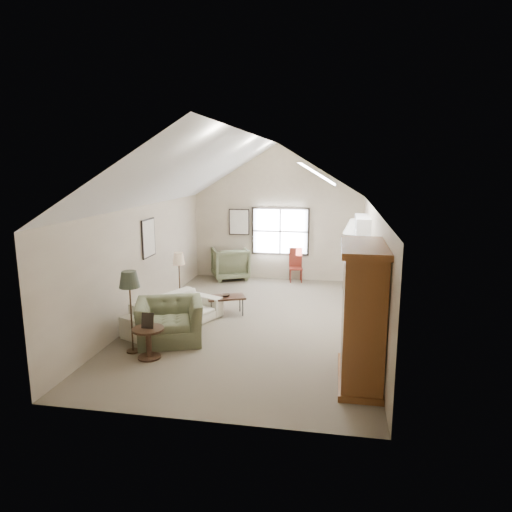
% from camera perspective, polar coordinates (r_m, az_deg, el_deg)
% --- Properties ---
extents(room_shell, '(5.01, 8.01, 4.00)m').
position_cam_1_polar(room_shell, '(9.52, -0.43, 10.25)').
color(room_shell, '#726651').
rests_on(room_shell, ground).
extents(window, '(1.72, 0.08, 1.42)m').
position_cam_1_polar(window, '(13.56, 3.05, 3.10)').
color(window, black).
rests_on(window, room_shell).
extents(skylight, '(0.80, 1.20, 0.52)m').
position_cam_1_polar(skylight, '(10.27, 7.77, 10.30)').
color(skylight, white).
rests_on(skylight, room_shell).
extents(wall_art, '(1.97, 3.71, 0.88)m').
position_cam_1_polar(wall_art, '(11.98, -7.60, 3.27)').
color(wall_art, black).
rests_on(wall_art, room_shell).
extents(armoire, '(0.60, 1.50, 2.20)m').
position_cam_1_polar(armoire, '(7.34, 13.15, -7.12)').
color(armoire, brown).
rests_on(armoire, ground).
extents(tv_alcove, '(0.32, 1.30, 2.10)m').
position_cam_1_polar(tv_alcove, '(11.20, 12.96, -0.48)').
color(tv_alcove, white).
rests_on(tv_alcove, ground).
extents(media_console, '(0.34, 1.18, 0.60)m').
position_cam_1_polar(media_console, '(11.40, 12.68, -4.66)').
color(media_console, '#382316').
rests_on(media_console, ground).
extents(tv_panel, '(0.05, 0.90, 0.55)m').
position_cam_1_polar(tv_panel, '(11.25, 12.81, -1.62)').
color(tv_panel, black).
rests_on(tv_panel, media_console).
extents(sofa, '(1.72, 2.40, 0.65)m').
position_cam_1_polar(sofa, '(9.86, -10.15, -6.92)').
color(sofa, beige).
rests_on(sofa, ground).
extents(armchair_near, '(1.54, 1.45, 0.81)m').
position_cam_1_polar(armchair_near, '(9.11, -10.73, -7.97)').
color(armchair_near, '#5D5E42').
rests_on(armchair_near, ground).
extents(armchair_far, '(1.36, 1.37, 0.95)m').
position_cam_1_polar(armchair_far, '(13.74, -3.24, -0.92)').
color(armchair_far, '#686F4D').
rests_on(armchair_far, ground).
extents(coffee_table, '(0.97, 0.77, 0.44)m').
position_cam_1_polar(coffee_table, '(10.52, -3.78, -6.21)').
color(coffee_table, '#3E2119').
rests_on(coffee_table, ground).
extents(bowl, '(0.27, 0.27, 0.05)m').
position_cam_1_polar(bowl, '(10.45, -3.79, -4.94)').
color(bowl, '#381F17').
rests_on(bowl, coffee_table).
extents(side_table, '(0.74, 0.74, 0.56)m').
position_cam_1_polar(side_table, '(8.45, -13.26, -10.55)').
color(side_table, '#362216').
rests_on(side_table, ground).
extents(side_chair, '(0.44, 0.44, 0.98)m').
position_cam_1_polar(side_chair, '(13.43, 5.00, -1.17)').
color(side_chair, maroon).
rests_on(side_chair, ground).
extents(tripod_lamp, '(0.77, 0.77, 2.01)m').
position_cam_1_polar(tripod_lamp, '(12.63, 12.00, 0.20)').
color(tripod_lamp, silver).
rests_on(tripod_lamp, ground).
extents(dark_lamp, '(0.49, 0.49, 1.56)m').
position_cam_1_polar(dark_lamp, '(8.61, -15.35, -6.70)').
color(dark_lamp, '#282D20').
rests_on(dark_lamp, ground).
extents(tan_lamp, '(0.37, 0.37, 1.40)m').
position_cam_1_polar(tan_lamp, '(10.94, -9.54, -3.04)').
color(tan_lamp, tan).
rests_on(tan_lamp, ground).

